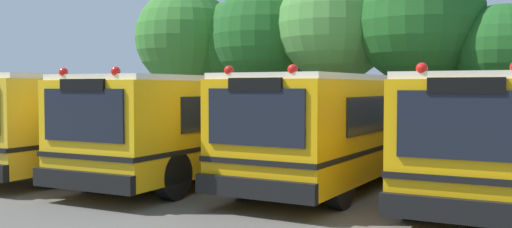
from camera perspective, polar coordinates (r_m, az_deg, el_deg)
ground_plane at (r=15.22m, az=2.84°, el=-6.10°), size 160.00×160.00×0.00m
school_bus_0 at (r=17.78m, az=-12.02°, el=-0.18°), size 2.74×11.47×2.76m
school_bus_1 at (r=15.75m, az=-3.11°, el=-0.58°), size 2.69×10.95×2.71m
school_bus_2 at (r=14.44m, az=9.22°, el=-0.90°), size 2.60×9.70×2.72m
school_bus_3 at (r=13.62m, az=22.61°, el=-1.34°), size 2.62×9.95×2.70m
tree_0 at (r=28.94m, az=-7.28°, el=7.35°), size 4.91×4.91×7.23m
tree_1 at (r=28.43m, az=-2.82°, el=7.21°), size 3.84×3.84×6.49m
tree_2 at (r=25.53m, az=1.21°, el=7.74°), size 4.76×4.76×6.99m
tree_3 at (r=23.66m, az=8.04°, el=8.79°), size 4.69×4.69×7.22m
tree_4 at (r=22.51m, az=16.04°, el=8.75°), size 4.74×4.74×7.12m
tree_5 at (r=21.93m, az=23.66°, el=5.40°), size 3.49×3.36×5.24m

